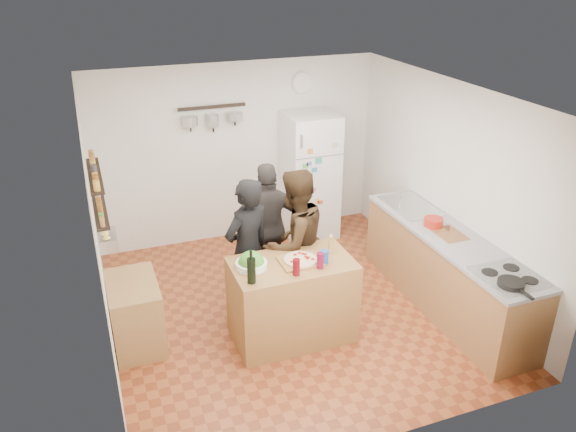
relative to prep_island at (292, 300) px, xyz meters
name	(u,v)px	position (x,y,z in m)	size (l,w,h in m)	color
room_shell	(279,198)	(0.17, 0.87, 0.79)	(4.20, 4.20, 4.20)	brown
prep_island	(292,300)	(0.00, 0.00, 0.00)	(1.25, 0.72, 0.91)	olive
pizza_board	(300,261)	(0.08, -0.02, 0.47)	(0.42, 0.34, 0.02)	brown
pizza	(300,260)	(0.08, -0.02, 0.48)	(0.34, 0.34, 0.02)	tan
salad_bowl	(251,265)	(-0.42, 0.05, 0.49)	(0.32, 0.32, 0.06)	white
wine_bottle	(251,271)	(-0.50, -0.22, 0.58)	(0.08, 0.08, 0.26)	black
wine_glass_near	(296,267)	(-0.05, -0.24, 0.54)	(0.07, 0.07, 0.17)	#55070F
wine_glass_far	(320,261)	(0.22, -0.20, 0.54)	(0.07, 0.07, 0.17)	maroon
pepper_mill	(331,246)	(0.45, 0.05, 0.54)	(0.05, 0.05, 0.17)	#9D7B42
salt_canister	(324,257)	(0.30, -0.12, 0.53)	(0.09, 0.09, 0.14)	navy
person_left	(248,250)	(-0.31, 0.56, 0.38)	(0.61, 0.40, 1.66)	black
person_center	(294,243)	(0.21, 0.50, 0.40)	(0.83, 0.65, 1.71)	black
person_back	(269,227)	(0.11, 1.05, 0.35)	(0.94, 0.39, 1.61)	#2D2A28
counter_run	(446,272)	(1.87, -0.07, -0.01)	(0.63, 2.63, 0.90)	#9E7042
stove_top	(509,278)	(1.87, -1.02, 0.46)	(0.60, 0.62, 0.02)	white
skillet	(511,283)	(1.77, -1.15, 0.49)	(0.25, 0.25, 0.05)	black
sink	(410,206)	(1.87, 0.78, 0.46)	(0.50, 0.80, 0.03)	silver
cutting_board	(449,235)	(1.87, -0.04, 0.46)	(0.30, 0.40, 0.02)	#915B35
red_bowl	(433,222)	(1.82, 0.22, 0.51)	(0.22, 0.22, 0.09)	#B02114
fridge	(310,176)	(1.12, 2.23, 0.45)	(0.70, 0.68, 1.80)	white
wall_clock	(302,83)	(1.12, 2.56, 1.69)	(0.30, 0.30, 0.03)	silver
spice_shelf_lower	(100,209)	(-1.76, 0.68, 1.04)	(0.12, 1.00, 0.03)	black
spice_shelf_upper	(95,175)	(-1.76, 0.68, 1.40)	(0.12, 1.00, 0.03)	black
produce_basket	(108,240)	(-1.73, 0.68, 0.69)	(0.18, 0.35, 0.14)	silver
side_table	(136,313)	(-1.57, 0.46, -0.09)	(0.50, 0.80, 0.73)	#A98347
pot_rack	(212,107)	(-0.18, 2.48, 1.49)	(0.90, 0.04, 0.04)	black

